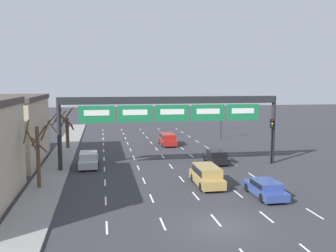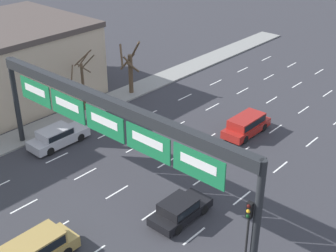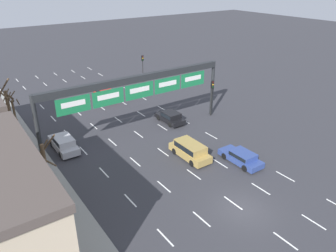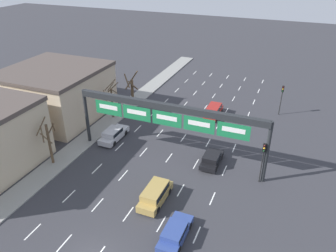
% 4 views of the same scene
% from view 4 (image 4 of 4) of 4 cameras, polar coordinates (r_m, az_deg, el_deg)
% --- Properties ---
extents(lane_dashes, '(13.32, 67.00, 0.01)m').
position_cam_4_polar(lane_dashes, '(36.49, -1.31, -7.58)').
color(lane_dashes, white).
rests_on(lane_dashes, ground_plane).
extents(sign_gantry, '(21.81, 0.70, 7.02)m').
position_cam_4_polar(sign_gantry, '(35.13, -0.03, 2.18)').
color(sign_gantry, '#232628').
rests_on(sign_gantry, ground_plane).
extents(building_far, '(12.69, 12.97, 7.04)m').
position_cam_4_polar(building_far, '(49.63, -18.95, 5.61)').
color(building_far, '#C6B293').
rests_on(building_far, ground_plane).
extents(car_silver, '(1.86, 4.85, 1.51)m').
position_cam_4_polar(car_silver, '(42.14, -9.48, -1.38)').
color(car_silver, '#B7B7BC').
rests_on(car_silver, ground_plane).
extents(suv_gold, '(1.88, 4.70, 1.65)m').
position_cam_4_polar(suv_gold, '(31.86, -2.24, -11.67)').
color(suv_gold, '#A88947').
rests_on(suv_gold, ground_plane).
extents(suv_red, '(1.86, 4.67, 1.57)m').
position_cam_4_polar(suv_red, '(47.99, 7.93, 2.69)').
color(suv_red, maroon).
rests_on(suv_red, ground_plane).
extents(car_black, '(1.85, 4.17, 1.37)m').
position_cam_4_polar(car_black, '(37.26, 7.62, -5.65)').
color(car_black, black).
rests_on(car_black, ground_plane).
extents(car_blue, '(1.82, 4.50, 1.26)m').
position_cam_4_polar(car_blue, '(28.60, 1.22, -18.04)').
color(car_blue, navy).
rests_on(car_blue, ground_plane).
extents(traffic_light_near_gantry, '(0.30, 0.35, 4.50)m').
position_cam_4_polar(traffic_light_near_gantry, '(49.76, 19.25, 5.23)').
color(traffic_light_near_gantry, black).
rests_on(traffic_light_near_gantry, ground_plane).
extents(traffic_light_mid_block, '(0.30, 0.35, 4.64)m').
position_cam_4_polar(traffic_light_mid_block, '(34.16, 16.24, -4.91)').
color(traffic_light_mid_block, black).
rests_on(traffic_light_mid_block, ground_plane).
extents(tree_bare_closest, '(2.10, 2.29, 5.15)m').
position_cam_4_polar(tree_bare_closest, '(51.26, -6.30, 6.57)').
color(tree_bare_closest, brown).
rests_on(tree_bare_closest, sidewalk_left).
extents(tree_bare_second, '(2.04, 1.95, 5.44)m').
position_cam_4_polar(tree_bare_second, '(38.09, -20.05, -2.34)').
color(tree_bare_second, brown).
rests_on(tree_bare_second, sidewalk_left).
extents(tree_bare_third, '(2.12, 2.52, 5.40)m').
position_cam_4_polar(tree_bare_third, '(46.93, -9.79, 4.70)').
color(tree_bare_third, brown).
rests_on(tree_bare_third, sidewalk_left).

